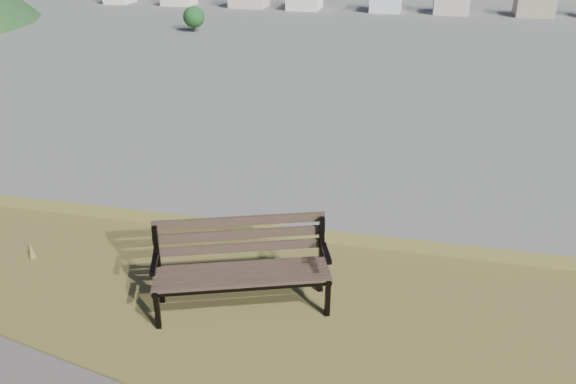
# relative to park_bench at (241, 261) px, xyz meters

# --- Properties ---
(park_bench) EXTENTS (1.71, 1.03, 0.86)m
(park_bench) POSITION_rel_park_bench_xyz_m (0.00, 0.00, 0.00)
(park_bench) COLOR #3B2D22
(park_bench) RESTS_ON hilltop_mesa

